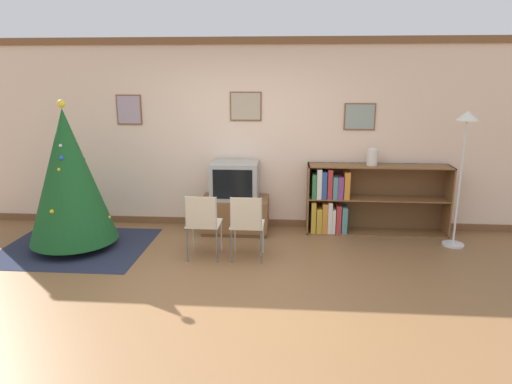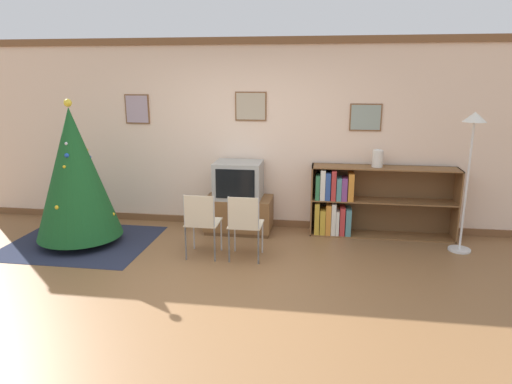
{
  "view_description": "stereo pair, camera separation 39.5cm",
  "coord_description": "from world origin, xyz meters",
  "px_view_note": "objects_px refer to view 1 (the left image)",
  "views": [
    {
      "loc": [
        0.68,
        -4.31,
        2.2
      ],
      "look_at": [
        0.26,
        1.21,
        0.77
      ],
      "focal_mm": 32.0,
      "sensor_mm": 36.0,
      "label": 1
    },
    {
      "loc": [
        1.07,
        -4.27,
        2.2
      ],
      "look_at": [
        0.26,
        1.21,
        0.77
      ],
      "focal_mm": 32.0,
      "sensor_mm": 36.0,
      "label": 2
    }
  ],
  "objects_px": {
    "tv_console": "(235,215)",
    "standing_lamp": "(464,144)",
    "christmas_tree": "(69,176)",
    "television": "(235,180)",
    "folding_chair_right": "(247,223)",
    "vase": "(372,157)",
    "folding_chair_left": "(203,222)",
    "bookshelf": "(351,200)"
  },
  "relations": [
    {
      "from": "standing_lamp",
      "to": "television",
      "type": "bearing_deg",
      "value": 173.66
    },
    {
      "from": "tv_console",
      "to": "bookshelf",
      "type": "distance_m",
      "value": 1.66
    },
    {
      "from": "standing_lamp",
      "to": "tv_console",
      "type": "bearing_deg",
      "value": 173.61
    },
    {
      "from": "television",
      "to": "folding_chair_left",
      "type": "height_order",
      "value": "television"
    },
    {
      "from": "vase",
      "to": "television",
      "type": "bearing_deg",
      "value": -176.95
    },
    {
      "from": "television",
      "to": "standing_lamp",
      "type": "distance_m",
      "value": 3.03
    },
    {
      "from": "television",
      "to": "folding_chair_left",
      "type": "relative_size",
      "value": 0.8
    },
    {
      "from": "folding_chair_left",
      "to": "vase",
      "type": "bearing_deg",
      "value": 27.8
    },
    {
      "from": "vase",
      "to": "standing_lamp",
      "type": "relative_size",
      "value": 0.14
    },
    {
      "from": "folding_chair_left",
      "to": "standing_lamp",
      "type": "height_order",
      "value": "standing_lamp"
    },
    {
      "from": "tv_console",
      "to": "standing_lamp",
      "type": "relative_size",
      "value": 0.53
    },
    {
      "from": "folding_chair_right",
      "to": "standing_lamp",
      "type": "distance_m",
      "value": 2.91
    },
    {
      "from": "tv_console",
      "to": "folding_chair_right",
      "type": "height_order",
      "value": "folding_chair_right"
    },
    {
      "from": "bookshelf",
      "to": "folding_chair_left",
      "type": "bearing_deg",
      "value": -148.98
    },
    {
      "from": "bookshelf",
      "to": "tv_console",
      "type": "bearing_deg",
      "value": -176.43
    },
    {
      "from": "folding_chair_left",
      "to": "bookshelf",
      "type": "relative_size",
      "value": 0.42
    },
    {
      "from": "christmas_tree",
      "to": "bookshelf",
      "type": "relative_size",
      "value": 0.97
    },
    {
      "from": "tv_console",
      "to": "folding_chair_left",
      "type": "bearing_deg",
      "value": -104.32
    },
    {
      "from": "tv_console",
      "to": "bookshelf",
      "type": "height_order",
      "value": "bookshelf"
    },
    {
      "from": "bookshelf",
      "to": "vase",
      "type": "xyz_separation_m",
      "value": [
        0.26,
        -0.0,
        0.63
      ]
    },
    {
      "from": "folding_chair_right",
      "to": "christmas_tree",
      "type": "bearing_deg",
      "value": 173.36
    },
    {
      "from": "folding_chair_right",
      "to": "standing_lamp",
      "type": "relative_size",
      "value": 0.46
    },
    {
      "from": "vase",
      "to": "christmas_tree",
      "type": "bearing_deg",
      "value": -167.39
    },
    {
      "from": "folding_chair_right",
      "to": "standing_lamp",
      "type": "xyz_separation_m",
      "value": [
        2.68,
        0.71,
        0.88
      ]
    },
    {
      "from": "tv_console",
      "to": "television",
      "type": "relative_size",
      "value": 1.44
    },
    {
      "from": "christmas_tree",
      "to": "folding_chair_right",
      "type": "xyz_separation_m",
      "value": [
        2.28,
        -0.27,
        -0.48
      ]
    },
    {
      "from": "christmas_tree",
      "to": "standing_lamp",
      "type": "bearing_deg",
      "value": 5.14
    },
    {
      "from": "folding_chair_left",
      "to": "folding_chair_right",
      "type": "height_order",
      "value": "same"
    },
    {
      "from": "tv_console",
      "to": "folding_chair_left",
      "type": "height_order",
      "value": "folding_chair_left"
    },
    {
      "from": "standing_lamp",
      "to": "christmas_tree",
      "type": "bearing_deg",
      "value": -174.86
    },
    {
      "from": "folding_chair_right",
      "to": "bookshelf",
      "type": "distance_m",
      "value": 1.79
    },
    {
      "from": "vase",
      "to": "tv_console",
      "type": "bearing_deg",
      "value": -177.02
    },
    {
      "from": "vase",
      "to": "standing_lamp",
      "type": "distance_m",
      "value": 1.16
    },
    {
      "from": "tv_console",
      "to": "television",
      "type": "height_order",
      "value": "television"
    },
    {
      "from": "vase",
      "to": "standing_lamp",
      "type": "height_order",
      "value": "standing_lamp"
    },
    {
      "from": "christmas_tree",
      "to": "television",
      "type": "height_order",
      "value": "christmas_tree"
    },
    {
      "from": "christmas_tree",
      "to": "folding_chair_right",
      "type": "height_order",
      "value": "christmas_tree"
    },
    {
      "from": "tv_console",
      "to": "christmas_tree",
      "type": "bearing_deg",
      "value": -158.91
    },
    {
      "from": "christmas_tree",
      "to": "television",
      "type": "relative_size",
      "value": 2.9
    },
    {
      "from": "folding_chair_right",
      "to": "bookshelf",
      "type": "height_order",
      "value": "bookshelf"
    },
    {
      "from": "folding_chair_right",
      "to": "vase",
      "type": "bearing_deg",
      "value": 34.96
    },
    {
      "from": "vase",
      "to": "standing_lamp",
      "type": "xyz_separation_m",
      "value": [
        1.05,
        -0.43,
        0.25
      ]
    }
  ]
}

